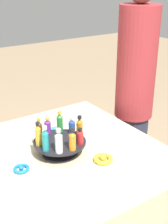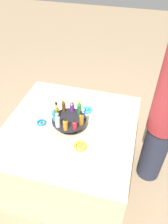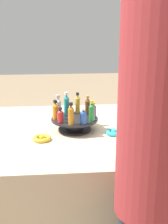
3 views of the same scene
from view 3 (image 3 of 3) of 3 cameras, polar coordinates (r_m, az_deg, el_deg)
party_table at (r=2.08m, az=-1.62°, el=-12.84°), size 1.10×1.10×0.74m
display_stand at (r=1.91m, az=-1.72°, el=-1.98°), size 0.29×0.29×0.08m
bottle_orange at (r=1.87m, az=-5.24°, el=0.27°), size 0.04×0.04×0.12m
bottle_red at (r=1.81m, az=-4.36°, el=-0.70°), size 0.03×0.03×0.09m
bottle_amber at (r=1.77m, az=-2.39°, el=-0.47°), size 0.04×0.04×0.13m
bottle_blue at (r=1.79m, az=-0.12°, el=-0.85°), size 0.04×0.04×0.09m
bottle_green at (r=1.83m, az=1.44°, el=0.07°), size 0.04×0.04×0.13m
bottle_purple at (r=1.90m, az=1.69°, el=0.32°), size 0.04×0.04×0.10m
bottle_brown at (r=1.96m, az=0.67°, el=1.16°), size 0.03×0.03×0.12m
bottle_gold at (r=1.99m, az=-1.18°, el=1.56°), size 0.03×0.03×0.13m
bottle_teal at (r=1.98m, az=-3.22°, el=1.53°), size 0.03×0.03×0.14m
bottle_clear at (r=1.93m, az=-4.76°, el=1.06°), size 0.04×0.04×0.13m
ribbon_bow_blue at (r=2.15m, az=-2.93°, el=-0.84°), size 0.08×0.08×0.02m
ribbon_bow_gold at (r=1.78m, az=-7.70°, el=-4.77°), size 0.10×0.10×0.03m
ribbon_bow_teal at (r=1.86m, az=5.44°, el=-3.71°), size 0.09×0.09×0.03m
person_figure at (r=1.24m, az=12.19°, el=-11.73°), size 0.28×0.28×1.62m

